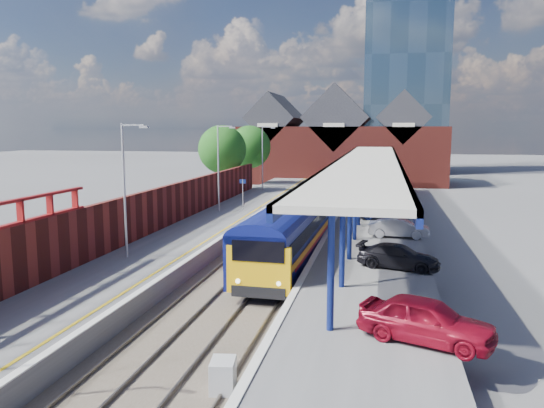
{
  "coord_description": "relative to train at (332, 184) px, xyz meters",
  "views": [
    {
      "loc": [
        6.61,
        -19.09,
        7.72
      ],
      "look_at": [
        -0.8,
        16.05,
        2.6
      ],
      "focal_mm": 35.0,
      "sensor_mm": 36.0,
      "label": 1
    }
  ],
  "objects": [
    {
      "name": "lamp_post_c",
      "position": [
        -7.86,
        -13.11,
        2.87
      ],
      "size": [
        1.48,
        0.18,
        7.0
      ],
      "color": "#A5A8AA",
      "rests_on": "left_platform"
    },
    {
      "name": "yellow_line",
      "position": [
        -5.24,
        -15.11,
        -1.12
      ],
      "size": [
        0.14,
        76.0,
        0.01
      ],
      "primitive_type": "cube",
      "color": "yellow",
      "rests_on": "left_platform"
    },
    {
      "name": "tree_far",
      "position": [
        -10.84,
        8.79,
        3.23
      ],
      "size": [
        5.2,
        5.2,
        8.1
      ],
      "color": "#382314",
      "rests_on": "ground"
    },
    {
      "name": "lamp_post_b",
      "position": [
        -7.86,
        -29.11,
        2.87
      ],
      "size": [
        1.48,
        0.18,
        7.0
      ],
      "color": "#A5A8AA",
      "rests_on": "left_platform"
    },
    {
      "name": "parked_car_red",
      "position": [
        6.58,
        -37.49,
        -0.4
      ],
      "size": [
        4.59,
        3.11,
        1.45
      ],
      "primitive_type": "imported",
      "rotation": [
        0.0,
        0.0,
        1.21
      ],
      "color": "maroon",
      "rests_on": "right_platform"
    },
    {
      "name": "glass_tower",
      "position": [
        8.51,
        44.89,
        18.08
      ],
      "size": [
        14.2,
        14.2,
        40.3
      ],
      "color": "#476579",
      "rests_on": "ground"
    },
    {
      "name": "train",
      "position": [
        0.0,
        0.0,
        0.0
      ],
      "size": [
        3.18,
        65.96,
        3.45
      ],
      "color": "navy",
      "rests_on": "ground"
    },
    {
      "name": "right_platform",
      "position": [
        4.51,
        -15.11,
        -1.62
      ],
      "size": [
        6.0,
        76.0,
        1.0
      ],
      "primitive_type": "cube",
      "color": "#565659",
      "rests_on": "ground"
    },
    {
      "name": "lamp_post_d",
      "position": [
        -7.86,
        2.89,
        2.87
      ],
      "size": [
        1.48,
        0.18,
        7.0
      ],
      "color": "#A5A8AA",
      "rests_on": "left_platform"
    },
    {
      "name": "parked_car_silver",
      "position": [
        6.17,
        -20.85,
        -0.51
      ],
      "size": [
        3.78,
        1.48,
        1.23
      ],
      "primitive_type": "imported",
      "rotation": [
        0.0,
        0.0,
        1.52
      ],
      "color": "#B0B0B5",
      "rests_on": "right_platform"
    },
    {
      "name": "ballast_bed",
      "position": [
        -1.49,
        -15.11,
        -2.09
      ],
      "size": [
        6.0,
        76.0,
        0.06
      ],
      "primitive_type": "cube",
      "color": "#473D33",
      "rests_on": "ground"
    },
    {
      "name": "left_platform",
      "position": [
        -6.99,
        -15.11,
        -1.62
      ],
      "size": [
        5.0,
        76.0,
        1.0
      ],
      "primitive_type": "cube",
      "color": "#565659",
      "rests_on": "ground"
    },
    {
      "name": "parked_car_dark",
      "position": [
        5.96,
        -28.39,
        -0.55
      ],
      "size": [
        4.23,
        2.51,
        1.15
      ],
      "primitive_type": "imported",
      "rotation": [
        0.0,
        0.0,
        1.33
      ],
      "color": "black",
      "rests_on": "right_platform"
    },
    {
      "name": "rails",
      "position": [
        -1.49,
        -15.11,
        -2.0
      ],
      "size": [
        4.51,
        76.0,
        0.14
      ],
      "color": "slate",
      "rests_on": "ground"
    },
    {
      "name": "tree_near",
      "position": [
        -11.84,
        0.79,
        3.23
      ],
      "size": [
        5.2,
        5.2,
        8.1
      ],
      "color": "#382314",
      "rests_on": "ground"
    },
    {
      "name": "coping_left",
      "position": [
        -4.64,
        -15.11,
        -1.1
      ],
      "size": [
        0.3,
        76.0,
        0.05
      ],
      "primitive_type": "cube",
      "color": "silver",
      "rests_on": "left_platform"
    },
    {
      "name": "canopy",
      "position": [
        3.99,
        -13.16,
        3.13
      ],
      "size": [
        4.5,
        52.0,
        4.48
      ],
      "color": "navy",
      "rests_on": "right_platform"
    },
    {
      "name": "ground",
      "position": [
        -1.49,
        -5.11,
        -2.12
      ],
      "size": [
        240.0,
        240.0,
        0.0
      ],
      "primitive_type": "plane",
      "color": "#5B5B5E",
      "rests_on": "ground"
    },
    {
      "name": "platform_sign",
      "position": [
        -6.49,
        -11.11,
        0.57
      ],
      "size": [
        0.55,
        0.08,
        2.5
      ],
      "color": "#A5A8AA",
      "rests_on": "left_platform"
    },
    {
      "name": "coping_right",
      "position": [
        1.66,
        -15.11,
        -1.1
      ],
      "size": [
        0.3,
        76.0,
        0.05
      ],
      "primitive_type": "cube",
      "color": "silver",
      "rests_on": "right_platform"
    },
    {
      "name": "brick_wall",
      "position": [
        -9.59,
        -21.57,
        0.33
      ],
      "size": [
        0.35,
        50.0,
        3.86
      ],
      "color": "maroon",
      "rests_on": "left_platform"
    },
    {
      "name": "parked_car_blue",
      "position": [
        5.28,
        -13.47,
        -0.48
      ],
      "size": [
        5.06,
        3.59,
        1.28
      ],
      "primitive_type": "imported",
      "rotation": [
        0.0,
        0.0,
        1.93
      ],
      "color": "navy",
      "rests_on": "right_platform"
    },
    {
      "name": "relay_cabinet",
      "position": [
        0.67,
        -40.12,
        -1.62
      ],
      "size": [
        0.83,
        0.99,
        1.0
      ],
      "primitive_type": "cube",
      "rotation": [
        0.0,
        0.0,
        0.15
      ],
      "color": "#B0B2B5",
      "rests_on": "ground"
    },
    {
      "name": "station_building",
      "position": [
        -1.49,
        22.89,
        3.33
      ],
      "size": [
        30.0,
        12.12,
        13.78
      ],
      "color": "maroon",
      "rests_on": "ground"
    }
  ]
}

